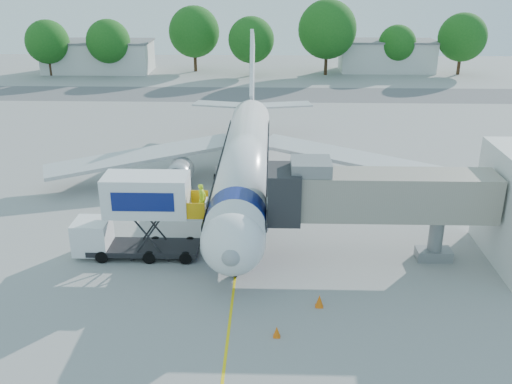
{
  "coord_description": "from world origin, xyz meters",
  "views": [
    {
      "loc": [
        2.1,
        -39.49,
        17.54
      ],
      "look_at": [
        1.09,
        -3.77,
        3.2
      ],
      "focal_mm": 40.0,
      "sensor_mm": 36.0,
      "label": 1
    }
  ],
  "objects_px": {
    "aircraft": "(245,158)",
    "ground_tug": "(230,350)",
    "jet_bridge": "(367,196)",
    "catering_hiloader": "(138,216)"
  },
  "relations": [
    {
      "from": "ground_tug",
      "to": "catering_hiloader",
      "type": "bearing_deg",
      "value": 116.96
    },
    {
      "from": "jet_bridge",
      "to": "ground_tug",
      "type": "relative_size",
      "value": 3.81
    },
    {
      "from": "aircraft",
      "to": "catering_hiloader",
      "type": "height_order",
      "value": "aircraft"
    },
    {
      "from": "ground_tug",
      "to": "aircraft",
      "type": "bearing_deg",
      "value": 85.99
    },
    {
      "from": "aircraft",
      "to": "ground_tug",
      "type": "bearing_deg",
      "value": -89.32
    },
    {
      "from": "catering_hiloader",
      "to": "ground_tug",
      "type": "height_order",
      "value": "catering_hiloader"
    },
    {
      "from": "aircraft",
      "to": "ground_tug",
      "type": "xyz_separation_m",
      "value": [
        0.26,
        -21.7,
        -2.21
      ]
    },
    {
      "from": "catering_hiloader",
      "to": "aircraft",
      "type": "bearing_deg",
      "value": 60.63
    },
    {
      "from": "jet_bridge",
      "to": "catering_hiloader",
      "type": "height_order",
      "value": "jet_bridge"
    },
    {
      "from": "jet_bridge",
      "to": "catering_hiloader",
      "type": "relative_size",
      "value": 1.62
    }
  ]
}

